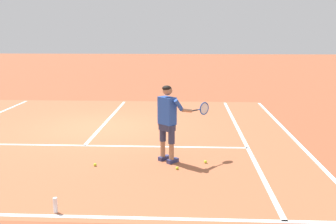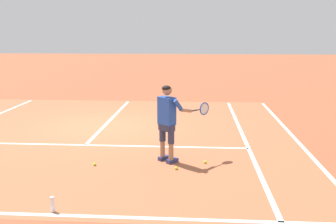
{
  "view_description": "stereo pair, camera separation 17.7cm",
  "coord_description": "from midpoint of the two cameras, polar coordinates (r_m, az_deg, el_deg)",
  "views": [
    {
      "loc": [
        2.61,
        -11.64,
        2.85
      ],
      "look_at": [
        2.16,
        -2.79,
        1.05
      ],
      "focal_mm": 42.55,
      "sensor_mm": 36.0,
      "label": 1
    },
    {
      "loc": [
        2.79,
        -11.63,
        2.85
      ],
      "look_at": [
        2.16,
        -2.79,
        1.05
      ],
      "focal_mm": 42.55,
      "sensor_mm": 36.0,
      "label": 2
    }
  ],
  "objects": [
    {
      "name": "line_baseline",
      "position": [
        6.91,
        -19.94,
        -13.56
      ],
      "size": [
        10.98,
        0.1,
        0.01
      ],
      "primitive_type": "cube",
      "color": "white",
      "rests_on": "ground"
    },
    {
      "name": "ground_plane",
      "position": [
        12.28,
        -8.78,
        -2.08
      ],
      "size": [
        80.0,
        80.0,
        0.0
      ],
      "primitive_type": "plane",
      "color": "#9E5133"
    },
    {
      "name": "tennis_player",
      "position": [
        8.68,
        0.57,
        -0.9
      ],
      "size": [
        1.15,
        0.76,
        1.71
      ],
      "color": "navy",
      "rests_on": "ground"
    },
    {
      "name": "court_inner_surface",
      "position": [
        11.54,
        -9.63,
        -2.98
      ],
      "size": [
        10.98,
        10.72,
        0.0
      ],
      "primitive_type": "cube",
      "color": "#B2603D",
      "rests_on": "ground"
    },
    {
      "name": "line_centre_service",
      "position": [
        13.4,
        -7.68,
        -0.9
      ],
      "size": [
        0.1,
        6.4,
        0.01
      ],
      "primitive_type": "cube",
      "color": "white",
      "rests_on": "ground"
    },
    {
      "name": "line_doubles_right",
      "position": [
        11.56,
        17.91,
        -3.35
      ],
      "size": [
        0.1,
        10.32,
        0.01
      ],
      "primitive_type": "cube",
      "color": "white",
      "rests_on": "ground"
    },
    {
      "name": "tennis_ball_near_feet",
      "position": [
        8.8,
        -9.89,
        -7.38
      ],
      "size": [
        0.07,
        0.07,
        0.07
      ],
      "primitive_type": "sphere",
      "color": "#CCE02D",
      "rests_on": "ground"
    },
    {
      "name": "tennis_ball_mid_court",
      "position": [
        8.85,
        5.91,
        -7.14
      ],
      "size": [
        0.07,
        0.07,
        0.07
      ],
      "primitive_type": "sphere",
      "color": "#CCE02D",
      "rests_on": "ground"
    },
    {
      "name": "line_service",
      "position": [
        10.38,
        -11.23,
        -4.66
      ],
      "size": [
        8.23,
        0.1,
        0.01
      ],
      "primitive_type": "cube",
      "color": "white",
      "rests_on": "ground"
    },
    {
      "name": "tennis_ball_by_baseline",
      "position": [
        8.43,
        1.8,
        -8.04
      ],
      "size": [
        0.07,
        0.07,
        0.07
      ],
      "primitive_type": "sphere",
      "color": "#CCE02D",
      "rests_on": "ground"
    },
    {
      "name": "line_singles_right",
      "position": [
        11.31,
        11.12,
        -3.32
      ],
      "size": [
        0.1,
        10.32,
        0.01
      ],
      "primitive_type": "cube",
      "color": "white",
      "rests_on": "ground"
    },
    {
      "name": "water_bottle",
      "position": [
        6.78,
        -15.5,
        -12.63
      ],
      "size": [
        0.07,
        0.07,
        0.26
      ],
      "primitive_type": "cylinder",
      "color": "white",
      "rests_on": "ground"
    }
  ]
}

